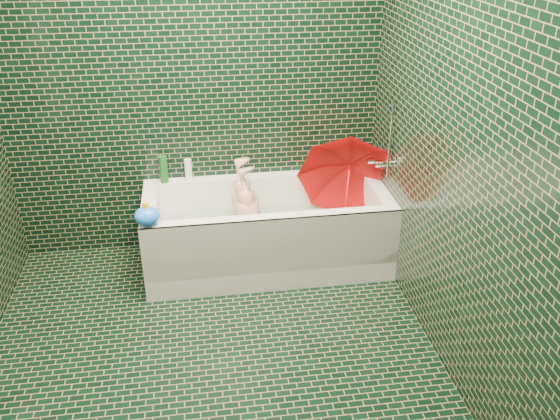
{
  "coord_description": "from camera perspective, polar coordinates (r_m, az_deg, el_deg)",
  "views": [
    {
      "loc": [
        -0.01,
        -2.61,
        2.36
      ],
      "look_at": [
        0.51,
        0.82,
        0.53
      ],
      "focal_mm": 38.0,
      "sensor_mm": 36.0,
      "label": 1
    }
  ],
  "objects": [
    {
      "name": "umbrella",
      "position": [
        4.15,
        6.5,
        2.04
      ],
      "size": [
        1.05,
        0.96,
        0.97
      ],
      "primitive_type": "imported",
      "rotation": [
        0.27,
        -0.37,
        -0.41
      ],
      "color": "red",
      "rests_on": "bathtub"
    },
    {
      "name": "wall_right",
      "position": [
        3.13,
        16.82,
        5.77
      ],
      "size": [
        0.0,
        2.8,
        2.8
      ],
      "primitive_type": "plane",
      "rotation": [
        1.57,
        0.0,
        -1.57
      ],
      "color": "black",
      "rests_on": "floor"
    },
    {
      "name": "bath_mat",
      "position": [
        4.28,
        -1.25,
        -3.23
      ],
      "size": [
        1.35,
        0.47,
        0.01
      ],
      "primitive_type": "cube",
      "color": "green",
      "rests_on": "bathtub"
    },
    {
      "name": "bottle_left_short",
      "position": [
        4.33,
        -8.81,
        3.85
      ],
      "size": [
        0.07,
        0.07,
        0.16
      ],
      "primitive_type": "cylinder",
      "rotation": [
        0.0,
        0.0,
        0.41
      ],
      "color": "white",
      "rests_on": "bathtub"
    },
    {
      "name": "bottle_left_tall",
      "position": [
        4.31,
        -11.14,
        3.88
      ],
      "size": [
        0.07,
        0.07,
        0.2
      ],
      "primitive_type": "cylinder",
      "rotation": [
        0.0,
        0.0,
        -0.11
      ],
      "color": "#164D1A",
      "rests_on": "bathtub"
    },
    {
      "name": "wall_back",
      "position": [
        4.17,
        -8.39,
        12.04
      ],
      "size": [
        2.8,
        0.0,
        2.8
      ],
      "primitive_type": "plane",
      "rotation": [
        1.57,
        0.0,
        0.0
      ],
      "color": "black",
      "rests_on": "floor"
    },
    {
      "name": "floor",
      "position": [
        3.52,
        -6.49,
        -14.51
      ],
      "size": [
        2.8,
        2.8,
        0.0
      ],
      "primitive_type": "plane",
      "color": "black",
      "rests_on": "ground"
    },
    {
      "name": "wall_front",
      "position": [
        1.65,
        -6.34,
        -14.84
      ],
      "size": [
        2.8,
        0.0,
        2.8
      ],
      "primitive_type": "plane",
      "rotation": [
        -1.57,
        0.0,
        0.0
      ],
      "color": "black",
      "rests_on": "floor"
    },
    {
      "name": "bottle_right_tall",
      "position": [
        4.46,
        6.55,
        5.11
      ],
      "size": [
        0.06,
        0.06,
        0.21
      ],
      "primitive_type": "cylinder",
      "rotation": [
        0.0,
        0.0,
        -0.1
      ],
      "color": "#164D1A",
      "rests_on": "bathtub"
    },
    {
      "name": "water",
      "position": [
        4.21,
        -1.27,
        -1.54
      ],
      "size": [
        1.48,
        0.53,
        0.0
      ],
      "primitive_type": "cube",
      "color": "silver",
      "rests_on": "bathtub"
    },
    {
      "name": "child",
      "position": [
        4.21,
        -2.75,
        -1.38
      ],
      "size": [
        0.96,
        0.35,
        0.32
      ],
      "primitive_type": "imported",
      "rotation": [
        -1.46,
        0.0,
        -1.57
      ],
      "color": "tan",
      "rests_on": "bathtub"
    },
    {
      "name": "soap_bottle_c",
      "position": [
        4.48,
        7.1,
        3.76
      ],
      "size": [
        0.14,
        0.14,
        0.16
      ],
      "primitive_type": "imported",
      "rotation": [
        0.0,
        0.0,
        -0.06
      ],
      "color": "#164D1A",
      "rests_on": "bathtub"
    },
    {
      "name": "bottle_right_pump",
      "position": [
        4.48,
        8.36,
        4.8
      ],
      "size": [
        0.06,
        0.06,
        0.17
      ],
      "primitive_type": "cylinder",
      "rotation": [
        0.0,
        0.0,
        0.32
      ],
      "color": "silver",
      "rests_on": "bathtub"
    },
    {
      "name": "soap_bottle_b",
      "position": [
        4.55,
        8.19,
        4.04
      ],
      "size": [
        0.12,
        0.13,
        0.21
      ],
      "primitive_type": "imported",
      "rotation": [
        0.0,
        0.0,
        0.39
      ],
      "color": "#4C1B68",
      "rests_on": "bathtub"
    },
    {
      "name": "rubber_duck",
      "position": [
        4.45,
        4.61,
        4.24
      ],
      "size": [
        0.11,
        0.08,
        0.08
      ],
      "rotation": [
        0.0,
        0.0,
        0.21
      ],
      "color": "yellow",
      "rests_on": "bathtub"
    },
    {
      "name": "bathtub",
      "position": [
        4.24,
        -1.23,
        -2.7
      ],
      "size": [
        1.7,
        0.75,
        0.55
      ],
      "color": "white",
      "rests_on": "floor"
    },
    {
      "name": "soap_bottle_a",
      "position": [
        4.55,
        8.2,
        4.02
      ],
      "size": [
        0.11,
        0.11,
        0.25
      ],
      "primitive_type": "imported",
      "rotation": [
        0.0,
        0.0,
        0.11
      ],
      "color": "white",
      "rests_on": "bathtub"
    },
    {
      "name": "bath_toy",
      "position": [
        3.76,
        -12.68,
        -0.54
      ],
      "size": [
        0.18,
        0.15,
        0.16
      ],
      "rotation": [
        0.0,
        0.0,
        -0.14
      ],
      "color": "#1B6CFB",
      "rests_on": "bathtub"
    },
    {
      "name": "faucet",
      "position": [
        4.16,
        9.9,
        4.93
      ],
      "size": [
        0.18,
        0.19,
        0.55
      ],
      "color": "silver",
      "rests_on": "wall_right"
    }
  ]
}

